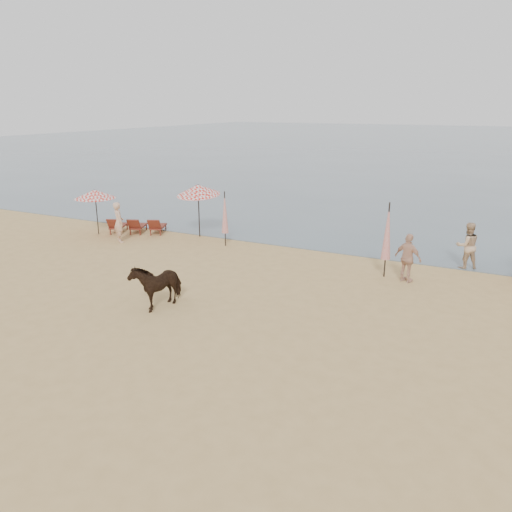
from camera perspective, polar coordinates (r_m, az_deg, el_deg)
The scene contains 11 objects.
ground at distance 12.58m, azimuth -10.39°, elevation -10.78°, with size 120.00×120.00×0.00m, color tan.
sea at distance 89.26m, azimuth 22.51°, elevation 11.95°, with size 160.00×140.00×0.06m, color #51606B.
lounger_cluster_left at distance 23.98m, azimuth -13.44°, elevation 3.39°, with size 2.82×2.28×0.54m.
umbrella_open_left_a at distance 24.02m, azimuth -17.92°, elevation 6.75°, with size 1.85×1.85×2.10m.
umbrella_open_left_b at distance 22.58m, azimuth -6.63°, elevation 7.52°, with size 1.95×1.99×2.48m.
umbrella_closed_left at distance 21.05m, azimuth -3.58°, elevation 4.96°, with size 0.29×0.29×2.35m.
umbrella_closed_right at distance 17.67m, azimuth 14.79°, elevation 2.71°, with size 0.32×0.32×2.64m.
cow at distance 15.12m, azimuth -11.25°, elevation -3.14°, with size 0.74×1.63×1.37m, color black.
beachgoer_left at distance 22.55m, azimuth -15.41°, elevation 3.74°, with size 0.65×0.42×1.77m, color #D8A787.
beachgoer_right_a at distance 19.73m, azimuth 22.99°, elevation 1.09°, with size 0.84×0.66×1.73m, color tan.
beachgoer_right_b at distance 17.55m, azimuth 16.97°, elevation -0.23°, with size 0.98×0.41×1.68m, color tan.
Camera 1 is at (6.87, -8.81, 5.79)m, focal length 35.00 mm.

